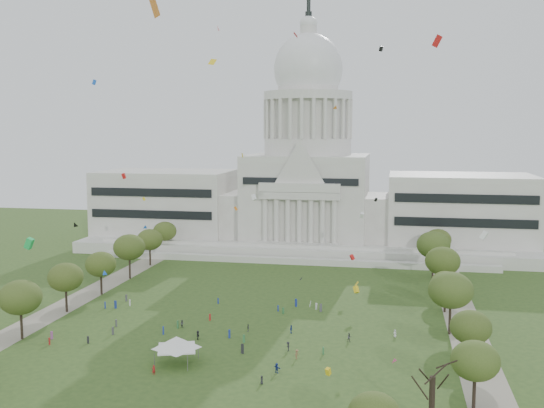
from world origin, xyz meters
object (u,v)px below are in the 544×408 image
at_px(big_bare_tree, 433,372).
at_px(person_0, 395,333).
at_px(capitol, 307,187).
at_px(event_tent, 177,342).

distance_m(big_bare_tree, person_0, 42.31).
height_order(capitol, big_bare_tree, capitol).
xyz_separation_m(big_bare_tree, person_0, (-5.32, 41.24, -7.86)).
bearing_deg(big_bare_tree, capitol, 105.02).
distance_m(capitol, event_tent, 125.25).
bearing_deg(capitol, person_0, -71.96).
bearing_deg(capitol, big_bare_tree, -74.98).
xyz_separation_m(capitol, event_tent, (-7.48, -123.70, -18.14)).
bearing_deg(person_0, event_tent, -118.56).
xyz_separation_m(capitol, person_0, (32.68, -100.35, -21.48)).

